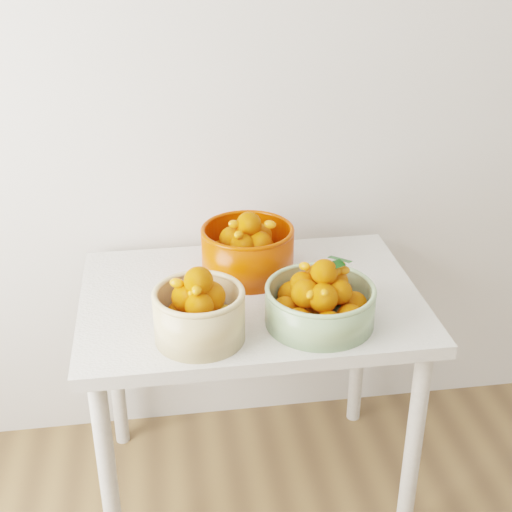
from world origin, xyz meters
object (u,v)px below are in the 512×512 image
object	(u,v)px
bowl_green	(320,301)
bowl_cream	(199,312)
table	(251,322)
bowl_orange	(247,249)

from	to	relation	value
bowl_green	bowl_cream	bearing A→B (deg)	-174.84
table	bowl_orange	xyz separation A→B (m)	(0.01, 0.14, 0.18)
table	bowl_orange	world-z (taller)	bowl_orange
bowl_orange	bowl_green	bearing A→B (deg)	-63.65
table	bowl_orange	distance (m)	0.22
table	bowl_orange	size ratio (longest dim) A/B	2.75
bowl_cream	bowl_orange	distance (m)	0.39
bowl_cream	bowl_orange	size ratio (longest dim) A/B	0.76
table	bowl_orange	bearing A→B (deg)	85.74
table	bowl_cream	world-z (taller)	bowl_cream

